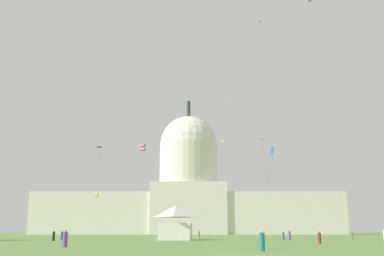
{
  "coord_description": "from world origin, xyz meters",
  "views": [
    {
      "loc": [
        -3.3,
        -30.3,
        1.61
      ],
      "look_at": [
        -2.29,
        74.43,
        24.98
      ],
      "focal_mm": 43.13,
      "sensor_mm": 36.0,
      "label": 1
    }
  ],
  "objects_px": {
    "person_maroon_front_left": "(320,238)",
    "kite_yellow_low": "(95,196)",
    "person_teal_lawn_far_left": "(262,242)",
    "person_black_deep_crowd": "(54,236)",
    "kite_green_high": "(309,0)",
    "kite_magenta_mid": "(100,148)",
    "kite_white_mid": "(264,140)",
    "kite_gold_low": "(97,195)",
    "capitol_building": "(188,196)",
    "person_denim_mid_left": "(283,236)",
    "kite_pink_low": "(142,147)",
    "person_denim_near_tent": "(62,236)",
    "person_olive_mid_right": "(352,236)",
    "kite_orange_high": "(261,23)",
    "person_purple_back_left": "(65,239)",
    "person_purple_near_tree_west": "(290,235)",
    "kite_turquoise_low": "(132,177)",
    "event_tent": "(176,223)",
    "kite_blue_low": "(272,151)",
    "kite_lime_high": "(223,142)",
    "person_tan_front_right": "(199,235)",
    "kite_red_low": "(268,171)"
  },
  "relations": [
    {
      "from": "capitol_building",
      "to": "person_denim_mid_left",
      "type": "distance_m",
      "value": 129.19
    },
    {
      "from": "person_black_deep_crowd",
      "to": "kite_magenta_mid",
      "type": "bearing_deg",
      "value": -150.18
    },
    {
      "from": "person_purple_back_left",
      "to": "kite_magenta_mid",
      "type": "bearing_deg",
      "value": -113.13
    },
    {
      "from": "kite_white_mid",
      "to": "kite_gold_low",
      "type": "relative_size",
      "value": 0.67
    },
    {
      "from": "person_purple_near_tree_west",
      "to": "person_denim_mid_left",
      "type": "bearing_deg",
      "value": 89.13
    },
    {
      "from": "capitol_building",
      "to": "event_tent",
      "type": "xyz_separation_m",
      "value": [
        -2.46,
        -128.42,
        -14.03
      ]
    },
    {
      "from": "person_maroon_front_left",
      "to": "kite_yellow_low",
      "type": "distance_m",
      "value": 135.35
    },
    {
      "from": "person_olive_mid_right",
      "to": "kite_yellow_low",
      "type": "distance_m",
      "value": 118.13
    },
    {
      "from": "person_teal_lawn_far_left",
      "to": "person_black_deep_crowd",
      "type": "xyz_separation_m",
      "value": [
        -27.84,
        38.86,
        0.04
      ]
    },
    {
      "from": "person_teal_lawn_far_left",
      "to": "kite_turquoise_low",
      "type": "relative_size",
      "value": 0.58
    },
    {
      "from": "kite_white_mid",
      "to": "person_olive_mid_right",
      "type": "bearing_deg",
      "value": -98.18
    },
    {
      "from": "person_teal_lawn_far_left",
      "to": "kite_blue_low",
      "type": "height_order",
      "value": "kite_blue_low"
    },
    {
      "from": "person_denim_near_tent",
      "to": "person_maroon_front_left",
      "type": "height_order",
      "value": "person_denim_near_tent"
    },
    {
      "from": "kite_green_high",
      "to": "kite_magenta_mid",
      "type": "xyz_separation_m",
      "value": [
        -51.67,
        15.85,
        -33.41
      ]
    },
    {
      "from": "person_maroon_front_left",
      "to": "kite_lime_high",
      "type": "relative_size",
      "value": 0.45
    },
    {
      "from": "person_black_deep_crowd",
      "to": "kite_magenta_mid",
      "type": "relative_size",
      "value": 0.57
    },
    {
      "from": "kite_lime_high",
      "to": "person_black_deep_crowd",
      "type": "bearing_deg",
      "value": -41.71
    },
    {
      "from": "kite_turquoise_low",
      "to": "kite_yellow_low",
      "type": "bearing_deg",
      "value": 93.4
    },
    {
      "from": "person_teal_lawn_far_left",
      "to": "kite_gold_low",
      "type": "relative_size",
      "value": 0.43
    },
    {
      "from": "person_teal_lawn_far_left",
      "to": "person_purple_back_left",
      "type": "height_order",
      "value": "person_purple_back_left"
    },
    {
      "from": "person_black_deep_crowd",
      "to": "kite_red_low",
      "type": "bearing_deg",
      "value": 160.98
    },
    {
      "from": "person_black_deep_crowd",
      "to": "kite_gold_low",
      "type": "distance_m",
      "value": 86.53
    },
    {
      "from": "kite_pink_low",
      "to": "capitol_building",
      "type": "bearing_deg",
      "value": -166.33
    },
    {
      "from": "kite_turquoise_low",
      "to": "kite_magenta_mid",
      "type": "distance_m",
      "value": 13.19
    },
    {
      "from": "person_maroon_front_left",
      "to": "kite_orange_high",
      "type": "height_order",
      "value": "kite_orange_high"
    },
    {
      "from": "person_olive_mid_right",
      "to": "kite_pink_low",
      "type": "distance_m",
      "value": 43.05
    },
    {
      "from": "kite_blue_low",
      "to": "person_purple_near_tree_west",
      "type": "bearing_deg",
      "value": -132.66
    },
    {
      "from": "person_purple_back_left",
      "to": "kite_pink_low",
      "type": "relative_size",
      "value": 0.41
    },
    {
      "from": "kite_white_mid",
      "to": "kite_magenta_mid",
      "type": "bearing_deg",
      "value": 107.12
    },
    {
      "from": "person_black_deep_crowd",
      "to": "person_purple_near_tree_west",
      "type": "bearing_deg",
      "value": 125.1
    },
    {
      "from": "event_tent",
      "to": "kite_green_high",
      "type": "bearing_deg",
      "value": 33.65
    },
    {
      "from": "capitol_building",
      "to": "person_teal_lawn_far_left",
      "type": "height_order",
      "value": "capitol_building"
    },
    {
      "from": "event_tent",
      "to": "kite_gold_low",
      "type": "height_order",
      "value": "kite_gold_low"
    },
    {
      "from": "kite_gold_low",
      "to": "kite_pink_low",
      "type": "height_order",
      "value": "kite_pink_low"
    },
    {
      "from": "kite_white_mid",
      "to": "event_tent",
      "type": "bearing_deg",
      "value": 171.96
    },
    {
      "from": "person_maroon_front_left",
      "to": "person_tan_front_right",
      "type": "distance_m",
      "value": 32.85
    },
    {
      "from": "person_teal_lawn_far_left",
      "to": "kite_orange_high",
      "type": "distance_m",
      "value": 88.94
    },
    {
      "from": "person_denim_mid_left",
      "to": "capitol_building",
      "type": "bearing_deg",
      "value": 172.55
    },
    {
      "from": "kite_orange_high",
      "to": "kite_gold_low",
      "type": "bearing_deg",
      "value": 72.28
    },
    {
      "from": "kite_green_high",
      "to": "person_denim_near_tent",
      "type": "bearing_deg",
      "value": 48.81
    },
    {
      "from": "person_teal_lawn_far_left",
      "to": "kite_pink_low",
      "type": "xyz_separation_m",
      "value": [
        -15.0,
        51.28,
        16.91
      ]
    },
    {
      "from": "person_olive_mid_right",
      "to": "kite_turquoise_low",
      "type": "distance_m",
      "value": 61.57
    },
    {
      "from": "kite_white_mid",
      "to": "kite_gold_low",
      "type": "xyz_separation_m",
      "value": [
        -48.94,
        60.9,
        -7.62
      ]
    },
    {
      "from": "person_olive_mid_right",
      "to": "person_maroon_front_left",
      "type": "distance_m",
      "value": 30.72
    },
    {
      "from": "person_purple_back_left",
      "to": "person_purple_near_tree_west",
      "type": "height_order",
      "value": "person_purple_near_tree_west"
    },
    {
      "from": "person_denim_near_tent",
      "to": "kite_green_high",
      "type": "xyz_separation_m",
      "value": [
        51.16,
        18.39,
        55.01
      ]
    },
    {
      "from": "person_denim_mid_left",
      "to": "kite_gold_low",
      "type": "height_order",
      "value": "kite_gold_low"
    },
    {
      "from": "person_olive_mid_right",
      "to": "person_purple_near_tree_west",
      "type": "relative_size",
      "value": 0.88
    },
    {
      "from": "event_tent",
      "to": "kite_blue_low",
      "type": "xyz_separation_m",
      "value": [
        18.1,
        2.95,
        13.39
      ]
    },
    {
      "from": "kite_lime_high",
      "to": "kite_blue_low",
      "type": "xyz_separation_m",
      "value": [
        2.09,
        -92.52,
        -19.49
      ]
    }
  ]
}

